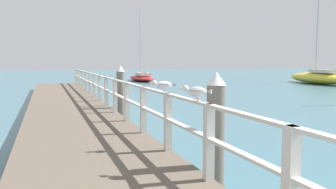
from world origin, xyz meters
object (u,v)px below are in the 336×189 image
at_px(seagull_background, 163,85).
at_px(dock_piling_near, 216,133).
at_px(dock_piling_far, 121,93).
at_px(boat_1, 142,78).
at_px(seagull_foreground, 197,91).
at_px(boat_0, 318,77).

bearing_deg(seagull_background, dock_piling_near, -150.80).
relative_size(dock_piling_far, boat_1, 0.26).
height_order(dock_piling_near, boat_1, boat_1).
relative_size(dock_piling_near, seagull_foreground, 4.96).
relative_size(dock_piling_far, seagull_foreground, 4.96).
distance_m(seagull_background, boat_0, 27.68).
bearing_deg(dock_piling_far, boat_0, 31.50).
bearing_deg(boat_0, dock_piling_far, -139.34).
distance_m(dock_piling_near, seagull_foreground, 0.77).
bearing_deg(dock_piling_near, seagull_background, 106.60).
distance_m(seagull_foreground, boat_1, 29.83).
distance_m(dock_piling_far, seagull_foreground, 7.09).
bearing_deg(boat_1, seagull_background, -103.37).
xyz_separation_m(dock_piling_near, seagull_background, (-0.39, 1.30, 0.66)).
xyz_separation_m(boat_0, boat_1, (-13.73, 9.33, -0.21)).
bearing_deg(boat_0, seagull_background, -129.80).
distance_m(seagull_foreground, boat_0, 28.64).
xyz_separation_m(dock_piling_far, seagull_background, (-0.39, -5.61, 0.66)).
bearing_deg(seagull_foreground, boat_0, -3.41).
bearing_deg(seagull_background, boat_0, -36.37).
xyz_separation_m(dock_piling_near, boat_0, (20.47, 19.46, -0.38)).
distance_m(dock_piling_near, boat_0, 28.25).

